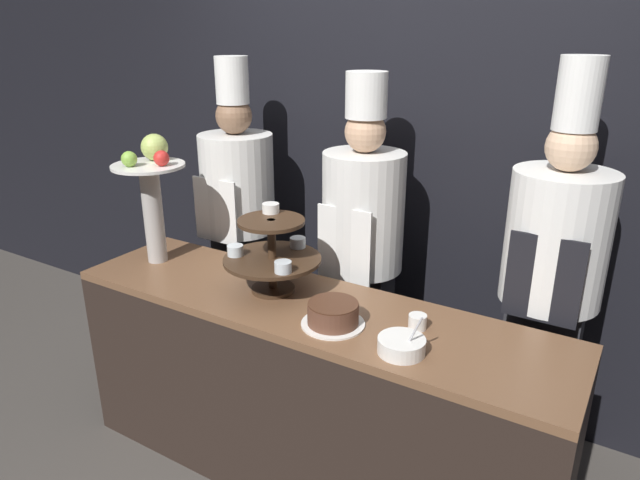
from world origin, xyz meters
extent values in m
cube|color=black|center=(0.00, 1.21, 1.40)|extent=(10.00, 0.06, 2.80)
cube|color=black|center=(0.00, 0.28, 0.42)|extent=(2.17, 0.55, 0.84)
cube|color=brown|center=(0.00, 0.28, 0.85)|extent=(2.17, 0.55, 0.03)
cylinder|color=#3D2819|center=(-0.20, 0.31, 0.88)|extent=(0.19, 0.19, 0.02)
cylinder|color=#3D2819|center=(-0.20, 0.31, 1.03)|extent=(0.04, 0.04, 0.32)
cylinder|color=#3D2819|center=(-0.20, 0.31, 1.02)|extent=(0.42, 0.42, 0.02)
cylinder|color=#3D2819|center=(-0.20, 0.31, 1.19)|extent=(0.28, 0.28, 0.02)
cylinder|color=silver|center=(-0.17, 0.47, 1.05)|extent=(0.07, 0.07, 0.04)
cylinder|color=beige|center=(-0.17, 0.47, 1.04)|extent=(0.06, 0.06, 0.03)
cylinder|color=silver|center=(-0.35, 0.25, 1.05)|extent=(0.07, 0.07, 0.04)
cylinder|color=gold|center=(-0.35, 0.25, 1.04)|extent=(0.06, 0.06, 0.03)
cylinder|color=silver|center=(-0.07, 0.21, 1.05)|extent=(0.07, 0.07, 0.04)
cylinder|color=red|center=(-0.07, 0.21, 1.04)|extent=(0.06, 0.06, 0.03)
cylinder|color=white|center=(-0.25, 0.39, 1.22)|extent=(0.07, 0.07, 0.04)
cylinder|color=#B2ADA8|center=(-0.88, 0.29, 1.10)|extent=(0.09, 0.09, 0.47)
cylinder|color=white|center=(-0.88, 0.29, 1.34)|extent=(0.34, 0.34, 0.01)
sphere|color=red|center=(-0.79, 0.30, 1.39)|extent=(0.07, 0.07, 0.07)
sphere|color=#ADC160|center=(-0.91, 0.37, 1.41)|extent=(0.13, 0.13, 0.13)
sphere|color=#84B742|center=(-0.91, 0.21, 1.39)|extent=(0.07, 0.07, 0.07)
cylinder|color=white|center=(0.18, 0.18, 0.88)|extent=(0.25, 0.25, 0.01)
cylinder|color=brown|center=(0.18, 0.18, 0.92)|extent=(0.20, 0.20, 0.08)
cylinder|color=#472819|center=(0.18, 0.18, 0.96)|extent=(0.19, 0.19, 0.01)
cylinder|color=white|center=(0.46, 0.32, 0.90)|extent=(0.07, 0.07, 0.06)
cylinder|color=white|center=(0.48, 0.13, 0.90)|extent=(0.17, 0.17, 0.06)
cylinder|color=#BCBCC1|center=(0.53, 0.13, 0.97)|extent=(0.05, 0.01, 0.11)
cube|color=#28282D|center=(-0.80, 0.83, 0.44)|extent=(0.30, 0.16, 0.88)
cylinder|color=silver|center=(-0.80, 0.83, 1.15)|extent=(0.40, 0.40, 0.53)
cube|color=white|center=(-0.80, 0.64, 1.04)|extent=(0.28, 0.01, 0.34)
sphere|color=#846047|center=(-0.80, 0.83, 1.51)|extent=(0.19, 0.19, 0.19)
cylinder|color=white|center=(-0.80, 0.83, 1.69)|extent=(0.17, 0.17, 0.24)
cube|color=#28282D|center=(-0.03, 0.83, 0.41)|extent=(0.29, 0.16, 0.83)
cylinder|color=silver|center=(-0.03, 0.83, 1.11)|extent=(0.39, 0.39, 0.58)
cube|color=white|center=(-0.03, 0.64, 1.00)|extent=(0.27, 0.01, 0.37)
sphere|color=tan|center=(-0.03, 0.83, 1.50)|extent=(0.19, 0.19, 0.19)
cylinder|color=white|center=(-0.03, 0.83, 1.66)|extent=(0.19, 0.19, 0.20)
cube|color=#28282D|center=(0.84, 0.83, 0.44)|extent=(0.30, 0.17, 0.87)
cylinder|color=white|center=(0.84, 0.83, 1.15)|extent=(0.40, 0.40, 0.55)
cube|color=black|center=(0.84, 0.64, 1.04)|extent=(0.28, 0.01, 0.35)
sphere|color=#DBB28E|center=(0.84, 0.83, 1.52)|extent=(0.19, 0.19, 0.19)
cylinder|color=white|center=(0.84, 0.83, 1.71)|extent=(0.16, 0.16, 0.27)
camera|label=1|loc=(1.14, -1.50, 1.94)|focal=32.00mm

